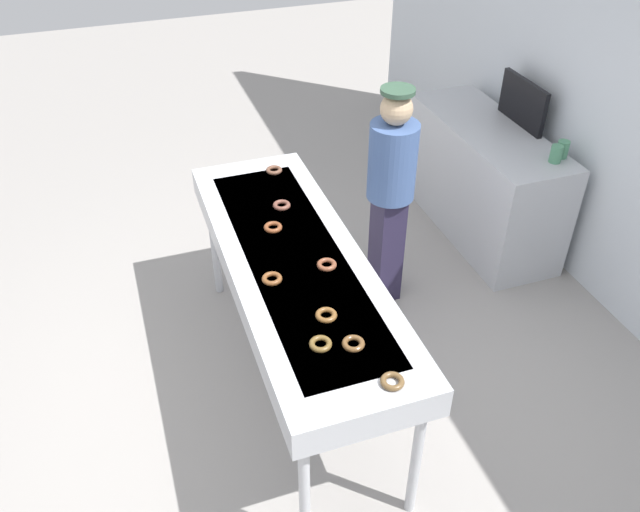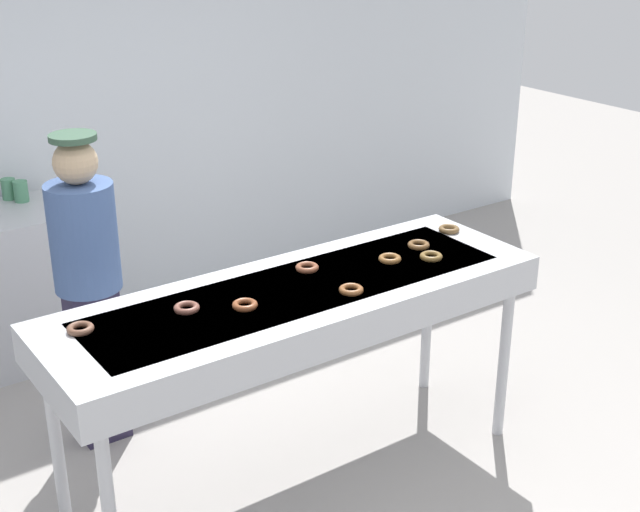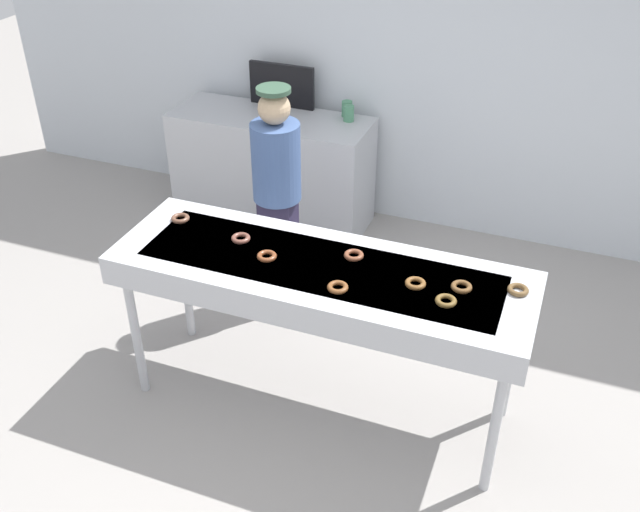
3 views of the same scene
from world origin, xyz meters
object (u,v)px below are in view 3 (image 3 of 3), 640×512
chocolate_donut_4 (180,218)px  paper_cup_0 (347,109)px  fryer_conveyor (320,279)px  worker_baker (277,189)px  chocolate_donut_6 (461,287)px  menu_display (282,85)px  chocolate_donut_1 (338,287)px  chocolate_donut_3 (241,238)px  chocolate_donut_0 (267,256)px  prep_counter (272,169)px  chocolate_donut_8 (416,283)px  chocolate_donut_5 (446,301)px  paper_cup_1 (349,113)px  chocolate_donut_2 (354,255)px  chocolate_donut_7 (518,290)px

chocolate_donut_4 → paper_cup_0: 2.11m
fryer_conveyor → worker_baker: size_ratio=1.43×
chocolate_donut_6 → menu_display: menu_display is taller
chocolate_donut_1 → chocolate_donut_3: size_ratio=1.00×
chocolate_donut_0 → prep_counter: 2.30m
chocolate_donut_3 → chocolate_donut_4: 0.45m
chocolate_donut_4 → chocolate_donut_8: bearing=-5.5°
chocolate_donut_1 → worker_baker: 1.35m
fryer_conveyor → prep_counter: (-1.21, 2.00, -0.46)m
chocolate_donut_1 → prep_counter: bearing=122.3°
worker_baker → paper_cup_0: worker_baker is taller
chocolate_donut_5 → chocolate_donut_8: size_ratio=1.00×
chocolate_donut_0 → paper_cup_1: size_ratio=0.87×
chocolate_donut_2 → prep_counter: (-1.35, 1.86, -0.57)m
chocolate_donut_1 → chocolate_donut_3: 0.73m
chocolate_donut_0 → worker_baker: (-0.35, 0.93, -0.11)m
chocolate_donut_4 → chocolate_donut_5: bearing=-8.2°
chocolate_donut_5 → chocolate_donut_7: size_ratio=1.00×
chocolate_donut_2 → worker_baker: size_ratio=0.07×
chocolate_donut_3 → paper_cup_1: size_ratio=0.87×
chocolate_donut_4 → chocolate_donut_6: size_ratio=1.00×
prep_counter → worker_baker: bearing=-63.5°
prep_counter → paper_cup_1: bearing=13.0°
fryer_conveyor → chocolate_donut_2: size_ratio=21.21×
paper_cup_0 → paper_cup_1: same height
chocolate_donut_5 → paper_cup_0: size_ratio=0.87×
worker_baker → paper_cup_0: (0.03, 1.35, 0.08)m
chocolate_donut_4 → prep_counter: bearing=97.6°
fryer_conveyor → paper_cup_0: (-0.62, 2.23, 0.08)m
chocolate_donut_4 → chocolate_donut_7: size_ratio=1.00×
fryer_conveyor → chocolate_donut_4: (-0.96, 0.15, 0.10)m
chocolate_donut_3 → prep_counter: size_ratio=0.07×
paper_cup_0 → chocolate_donut_1: bearing=-71.9°
fryer_conveyor → chocolate_donut_5: bearing=-7.4°
chocolate_donut_0 → fryer_conveyor: bearing=8.0°
fryer_conveyor → paper_cup_1: bearing=105.0°
chocolate_donut_2 → worker_baker: worker_baker is taller
chocolate_donut_1 → chocolate_donut_4: bearing=163.7°
chocolate_donut_6 → paper_cup_1: bearing=122.7°
chocolate_donut_2 → paper_cup_1: (-0.72, 2.01, -0.03)m
fryer_conveyor → prep_counter: bearing=121.1°
fryer_conveyor → chocolate_donut_1: size_ratio=21.21×
paper_cup_0 → menu_display: size_ratio=0.22×
chocolate_donut_3 → worker_baker: size_ratio=0.07×
chocolate_donut_8 → worker_baker: bearing=143.4°
chocolate_donut_6 → worker_baker: (-1.42, 0.83, -0.11)m
chocolate_donut_1 → chocolate_donut_5: bearing=8.9°
chocolate_donut_8 → paper_cup_1: bearing=117.4°
prep_counter → chocolate_donut_0: bearing=-66.1°
chocolate_donut_2 → paper_cup_1: size_ratio=0.87×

